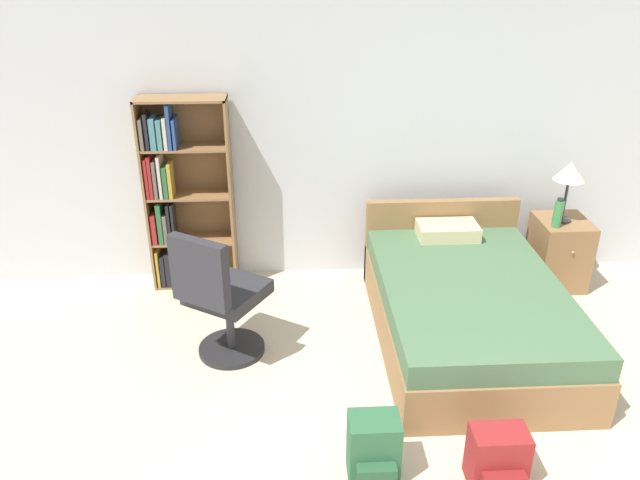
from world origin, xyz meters
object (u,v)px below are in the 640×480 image
(bookshelf, at_px, (178,194))
(office_chair, at_px, (220,298))
(table_lamp, at_px, (570,174))
(water_bottle, at_px, (558,213))
(backpack_green, at_px, (374,451))
(backpack_red, at_px, (498,460))
(bed, at_px, (466,306))
(nightstand, at_px, (558,252))

(bookshelf, relative_size, office_chair, 1.60)
(table_lamp, bearing_deg, office_chair, -161.22)
(water_bottle, relative_size, backpack_green, 0.63)
(bookshelf, height_order, backpack_red, bookshelf)
(table_lamp, distance_m, backpack_green, 2.98)
(bed, bearing_deg, backpack_red, -97.85)
(bed, xyz_separation_m, backpack_red, (-0.20, -1.45, -0.10))
(office_chair, xyz_separation_m, nightstand, (2.86, 0.96, -0.20))
(nightstand, bearing_deg, water_bottle, -136.49)
(bookshelf, relative_size, water_bottle, 6.51)
(bookshelf, bearing_deg, water_bottle, -5.54)
(bed, relative_size, backpack_red, 5.65)
(office_chair, height_order, backpack_green, office_chair)
(table_lamp, bearing_deg, nightstand, 0.54)
(office_chair, bearing_deg, water_bottle, 17.18)
(bed, relative_size, nightstand, 3.32)
(bed, xyz_separation_m, water_bottle, (0.91, 0.66, 0.46))
(bookshelf, xyz_separation_m, nightstand, (3.28, -0.19, -0.54))
(bed, relative_size, backpack_green, 4.97)
(table_lamp, distance_m, backpack_red, 2.68)
(water_bottle, xyz_separation_m, backpack_red, (-1.11, -2.11, -0.56))
(bookshelf, distance_m, office_chair, 1.27)
(backpack_red, relative_size, backpack_green, 0.88)
(bookshelf, relative_size, bed, 0.82)
(water_bottle, bearing_deg, backpack_green, -131.35)
(bookshelf, height_order, backpack_green, bookshelf)
(bookshelf, bearing_deg, office_chair, -69.68)
(nightstand, bearing_deg, office_chair, -161.38)
(backpack_green, bearing_deg, bed, 57.21)
(office_chair, height_order, nightstand, office_chair)
(table_lamp, xyz_separation_m, backpack_red, (-1.20, -2.23, -0.86))
(bookshelf, distance_m, table_lamp, 3.27)
(bed, bearing_deg, bookshelf, 156.70)
(office_chair, height_order, water_bottle, office_chair)
(bookshelf, height_order, water_bottle, bookshelf)
(nightstand, distance_m, backpack_green, 2.88)
(bookshelf, height_order, bed, bookshelf)
(table_lamp, bearing_deg, bookshelf, 176.67)
(office_chair, bearing_deg, backpack_green, -51.62)
(table_lamp, relative_size, water_bottle, 2.06)
(bed, relative_size, water_bottle, 7.92)
(bed, bearing_deg, nightstand, 37.14)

